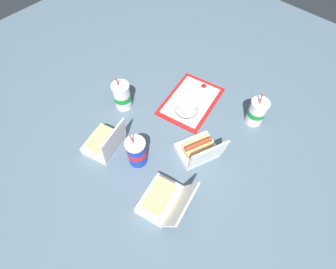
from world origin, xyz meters
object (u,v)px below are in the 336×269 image
clamshell_sandwich_center (104,142)px  soda_cup_left (136,152)px  ketchup_cup (204,87)px  soda_cup_back (257,112)px  soda_cup_center (122,96)px  food_tray (191,101)px  clamshell_sandwich_back (162,199)px  clamshell_hotdog_front (198,150)px  cake_container (187,105)px  plastic_fork (211,94)px

clamshell_sandwich_center → soda_cup_left: soda_cup_left is taller
ketchup_cup → soda_cup_left: size_ratio=0.18×
soda_cup_back → soda_cup_center: bearing=-56.1°
food_tray → soda_cup_left: size_ratio=1.86×
clamshell_sandwich_back → soda_cup_center: size_ratio=1.10×
clamshell_sandwich_center → soda_cup_back: size_ratio=1.02×
food_tray → clamshell_sandwich_back: (0.54, 0.28, 0.04)m
soda_cup_center → food_tray: bearing=136.5°
soda_cup_center → clamshell_sandwich_center: bearing=28.0°
ketchup_cup → clamshell_sandwich_center: 0.66m
clamshell_hotdog_front → soda_cup_center: (0.04, -0.51, 0.04)m
clamshell_hotdog_front → soda_cup_left: 0.30m
cake_container → soda_cup_center: soda_cup_center is taller
soda_cup_center → ketchup_cup: bearing=146.8°
clamshell_sandwich_back → soda_cup_back: size_ratio=1.15×
cake_container → clamshell_sandwich_back: clamshell_sandwich_back is taller
clamshell_hotdog_front → soda_cup_center: soda_cup_center is taller
clamshell_hotdog_front → soda_cup_left: bearing=-41.0°
clamshell_sandwich_center → soda_cup_back: 0.80m
ketchup_cup → soda_cup_left: 0.59m
plastic_fork → soda_cup_left: bearing=-6.1°
soda_cup_left → clamshell_sandwich_center: bearing=-72.0°
cake_container → clamshell_sandwich_center: clamshell_sandwich_center is taller
clamshell_sandwich_back → clamshell_hotdog_front: (-0.30, -0.04, -0.00)m
food_tray → plastic_fork: plastic_fork is taller
soda_cup_left → food_tray: bearing=-174.3°
ketchup_cup → clamshell_hotdog_front: bearing=34.5°
food_tray → clamshell_hotdog_front: size_ratio=1.72×
plastic_fork → clamshell_sandwich_center: 0.67m
soda_cup_center → soda_cup_back: soda_cup_center is taller
clamshell_sandwich_center → soda_cup_back: (-0.65, 0.47, 0.03)m
plastic_fork → clamshell_hotdog_front: (0.35, 0.19, 0.03)m
ketchup_cup → clamshell_hotdog_front: size_ratio=0.17×
soda_cup_left → soda_cup_back: 0.66m
cake_container → soda_cup_left: soda_cup_left is taller
clamshell_sandwich_center → clamshell_sandwich_back: (0.02, 0.41, -0.00)m
cake_container → ketchup_cup: size_ratio=3.38×
food_tray → soda_cup_back: size_ratio=1.92×
soda_cup_center → soda_cup_left: (0.19, 0.31, 0.00)m
plastic_fork → soda_cup_left: size_ratio=0.49×
cake_container → soda_cup_back: size_ratio=0.63×
clamshell_sandwich_back → soda_cup_center: (-0.27, -0.54, 0.04)m
plastic_fork → soda_cup_center: soda_cup_center is taller
cake_container → ketchup_cup: cake_container is taller
plastic_fork → food_tray: bearing=-31.3°
clamshell_sandwich_center → soda_cup_left: size_ratio=0.99×
cake_container → soda_cup_left: bearing=3.3°
food_tray → clamshell_sandwich_center: bearing=-14.2°
soda_cup_back → cake_container: bearing=-58.5°
soda_cup_center → soda_cup_back: (-0.40, 0.60, -0.00)m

